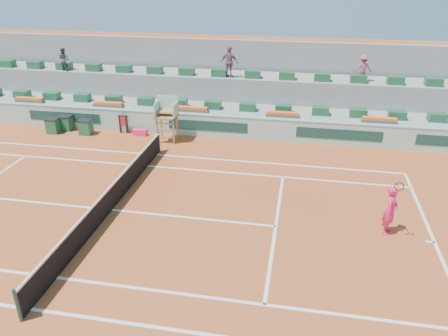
{
  "coord_description": "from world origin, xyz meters",
  "views": [
    {
      "loc": [
        7.01,
        -13.66,
        8.79
      ],
      "look_at": [
        4.0,
        2.5,
        1.0
      ],
      "focal_mm": 35.0,
      "sensor_mm": 36.0,
      "label": 1
    }
  ],
  "objects_px": {
    "player_bag": "(140,132)",
    "umpire_chair": "(167,113)",
    "drink_cooler_a": "(86,127)",
    "tennis_player": "(391,210)"
  },
  "relations": [
    {
      "from": "player_bag",
      "to": "umpire_chair",
      "type": "bearing_deg",
      "value": -13.78
    },
    {
      "from": "tennis_player",
      "to": "umpire_chair",
      "type": "bearing_deg",
      "value": 145.33
    },
    {
      "from": "umpire_chair",
      "to": "tennis_player",
      "type": "distance_m",
      "value": 12.59
    },
    {
      "from": "drink_cooler_a",
      "to": "tennis_player",
      "type": "xyz_separation_m",
      "value": [
        15.15,
        -7.19,
        0.51
      ]
    },
    {
      "from": "player_bag",
      "to": "umpire_chair",
      "type": "xyz_separation_m",
      "value": [
        1.79,
        -0.44,
        1.37
      ]
    },
    {
      "from": "player_bag",
      "to": "umpire_chair",
      "type": "height_order",
      "value": "umpire_chair"
    },
    {
      "from": "drink_cooler_a",
      "to": "player_bag",
      "type": "bearing_deg",
      "value": 7.51
    },
    {
      "from": "umpire_chair",
      "to": "tennis_player",
      "type": "bearing_deg",
      "value": -34.67
    },
    {
      "from": "umpire_chair",
      "to": "tennis_player",
      "type": "relative_size",
      "value": 1.05
    },
    {
      "from": "player_bag",
      "to": "drink_cooler_a",
      "type": "height_order",
      "value": "drink_cooler_a"
    }
  ]
}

